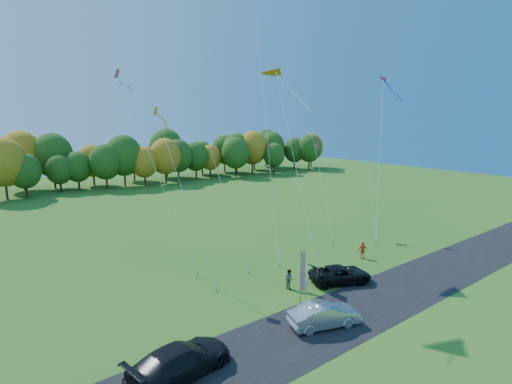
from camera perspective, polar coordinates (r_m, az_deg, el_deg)
ground at (r=31.54m, az=6.88°, el=-14.23°), size 160.00×160.00×0.00m
asphalt_strip at (r=29.13m, az=12.64°, el=-16.62°), size 90.00×6.00×0.01m
tree_line at (r=79.04m, az=-22.25°, el=0.19°), size 116.00×12.00×10.00m
black_suv at (r=33.69m, az=11.96°, el=-11.43°), size 5.55×4.15×1.40m
silver_sedan at (r=27.06m, az=9.73°, el=-16.93°), size 4.93×3.01×1.54m
dark_truck_a at (r=22.72m, az=-10.77°, el=-22.57°), size 6.10×3.20×1.69m
person_tailgate_a at (r=31.49m, az=7.02°, el=-12.64°), size 0.53×0.68×1.64m
person_tailgate_b at (r=32.00m, az=4.74°, el=-12.28°), size 0.62×0.79×1.56m
person_east at (r=39.53m, az=14.97°, el=-8.05°), size 1.03×0.72×1.61m
feather_flag at (r=29.23m, az=6.65°, el=-11.15°), size 0.52×0.12×3.95m
kite_delta_blue at (r=35.68m, az=-8.31°, el=11.72°), size 5.02×10.83×28.72m
kite_parafoil_orange at (r=40.50m, az=1.12°, el=12.94°), size 7.41×12.15×30.14m
kite_delta_red at (r=36.19m, az=5.55°, el=4.55°), size 3.25×9.12×19.04m
kite_parafoil_rainbow at (r=46.85m, az=17.28°, el=5.00°), size 9.36×6.34×18.29m
kite_diamond_yellow at (r=32.00m, az=-10.14°, el=-0.70°), size 2.13×6.92×14.40m
kite_diamond_white at (r=45.49m, az=9.42°, el=1.08°), size 3.33×6.72×12.10m
kite_diamond_pink at (r=34.78m, az=-13.94°, el=2.56°), size 4.28×7.03×17.59m
kite_diamond_blue_low at (r=45.41m, az=16.23°, el=-0.64°), size 2.53×3.58×9.75m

